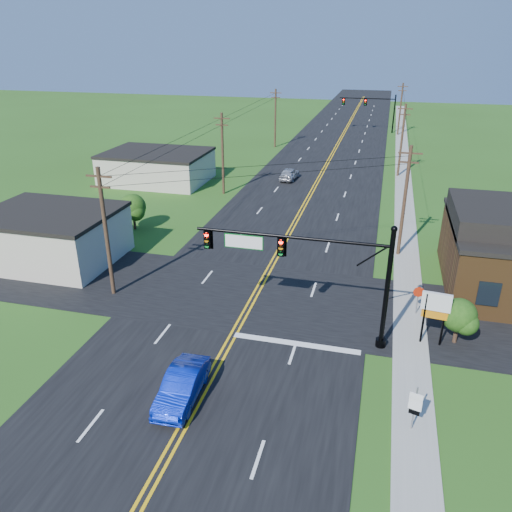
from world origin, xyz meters
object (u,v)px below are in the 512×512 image
(signal_mast_far, at_px, (370,107))
(blue_car, at_px, (182,386))
(stop_sign, at_px, (418,295))
(signal_mast_main, at_px, (308,264))
(route_sign, at_px, (415,406))

(signal_mast_far, relative_size, blue_car, 2.41)
(signal_mast_far, bearing_deg, stop_sign, -84.55)
(signal_mast_main, distance_m, signal_mast_far, 72.00)
(signal_mast_main, relative_size, route_sign, 4.72)
(signal_mast_main, bearing_deg, stop_sign, 33.23)
(signal_mast_main, height_order, route_sign, signal_mast_main)
(signal_mast_main, distance_m, route_sign, 9.50)
(stop_sign, bearing_deg, signal_mast_far, 90.52)
(route_sign, bearing_deg, blue_car, -160.72)
(signal_mast_main, height_order, blue_car, signal_mast_main)
(signal_mast_far, xyz_separation_m, blue_car, (-5.02, -79.14, -3.79))
(signal_mast_far, distance_m, stop_sign, 68.08)
(signal_mast_far, height_order, route_sign, signal_mast_far)
(route_sign, xyz_separation_m, stop_sign, (0.53, 10.83, 0.05))
(signal_mast_main, xyz_separation_m, blue_car, (-4.92, -7.14, -4.00))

